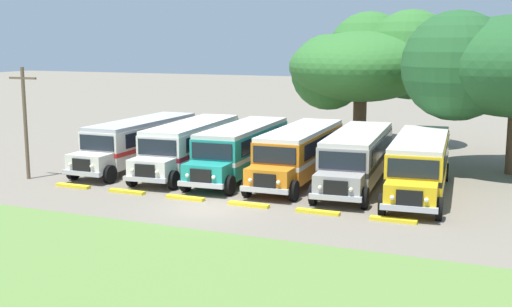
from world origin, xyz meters
The scene contains 17 objects.
ground_plane centered at (0.00, 0.00, 0.00)m, with size 220.00×220.00×0.00m, color slate.
foreground_grass_strip centered at (0.00, -8.36, 0.00)m, with size 80.00×10.43×0.01m, color olive.
parked_bus_slot_0 centered at (-8.39, 7.57, 1.58)m, with size 2.75×10.85×2.82m.
parked_bus_slot_1 centered at (-4.86, 7.53, 1.58)m, with size 3.45×10.96×2.82m.
parked_bus_slot_2 centered at (-1.57, 7.54, 1.58)m, with size 3.29×10.93×2.82m.
parked_bus_slot_3 centered at (1.86, 7.72, 1.58)m, with size 3.08×10.89×2.82m.
parked_bus_slot_4 centered at (5.12, 7.55, 1.58)m, with size 3.47×10.96×2.82m.
parked_bus_slot_5 centered at (8.48, 6.91, 1.58)m, with size 3.50×10.96×2.82m.
curb_wheelstop_0 centered at (-8.37, 1.13, 0.07)m, with size 2.00×0.36×0.15m, color yellow.
curb_wheelstop_1 centered at (-5.02, 1.13, 0.07)m, with size 2.00×0.36×0.15m, color yellow.
curb_wheelstop_2 centered at (-1.67, 1.13, 0.07)m, with size 2.00×0.36×0.15m, color yellow.
curb_wheelstop_3 centered at (1.67, 1.13, 0.07)m, with size 2.00×0.36×0.15m, color yellow.
curb_wheelstop_4 centered at (5.02, 1.13, 0.07)m, with size 2.00×0.36×0.15m, color yellow.
curb_wheelstop_5 centered at (8.37, 1.13, 0.07)m, with size 2.00×0.36×0.15m, color yellow.
broad_shade_tree centered at (2.54, 20.66, 6.07)m, with size 11.48×11.02×9.80m.
secondary_tree centered at (12.22, 14.06, 6.33)m, with size 11.79×9.84×9.70m.
utility_pole centered at (-12.05, 1.92, 3.32)m, with size 1.80×0.20×6.17m.
Camera 1 is at (13.36, -25.46, 7.51)m, focal length 45.30 mm.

